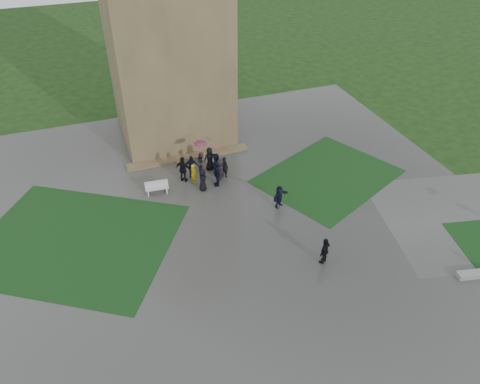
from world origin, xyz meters
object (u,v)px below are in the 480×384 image
object	(u,v)px
bench	(157,187)
pedestrian_mid	(279,197)
tower	(164,17)
pedestrian_near	(325,251)

from	to	relation	value
bench	pedestrian_mid	xyz separation A→B (m)	(6.97, -4.02, 0.30)
tower	pedestrian_near	size ratio (longest dim) A/B	10.82
pedestrian_mid	pedestrian_near	world-z (taller)	pedestrian_near
bench	pedestrian_near	xyz separation A→B (m)	(7.25, -9.47, 0.38)
bench	pedestrian_near	size ratio (longest dim) A/B	0.93
tower	bench	size ratio (longest dim) A/B	11.59
tower	pedestrian_near	xyz separation A→B (m)	(4.21, -17.42, -8.15)
bench	pedestrian_mid	distance (m)	8.06
pedestrian_mid	tower	bearing A→B (deg)	79.79
pedestrian_mid	pedestrian_near	xyz separation A→B (m)	(0.28, -5.45, 0.08)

